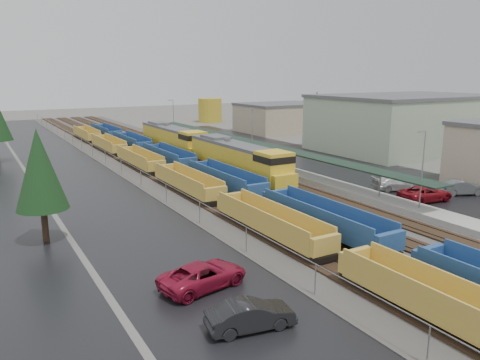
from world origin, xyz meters
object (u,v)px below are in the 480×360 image
object	(u,v)px
parked_car_west_c	(203,275)
parked_car_east_b	(425,194)
well_string_blue	(225,181)
parked_car_east_e	(462,188)
locomotive_lead	(239,160)
parked_car_east_c	(396,183)
well_string_yellow	(188,183)
storage_tank	(210,110)
locomotive_trail	(173,140)
parked_car_west_b	(251,316)

from	to	relation	value
parked_car_west_c	parked_car_east_b	size ratio (longest dim) A/B	0.98
well_string_blue	parked_car_west_c	xyz separation A→B (m)	(-12.80, -20.84, -0.39)
parked_car_east_b	parked_car_east_e	size ratio (longest dim) A/B	1.20
locomotive_lead	parked_car_east_b	bearing A→B (deg)	-56.29
parked_car_east_b	parked_car_east_c	xyz separation A→B (m)	(1.15, 4.89, -0.01)
well_string_yellow	parked_car_west_c	xyz separation A→B (m)	(-8.80, -22.14, -0.32)
storage_tank	parked_car_east_c	size ratio (longest dim) A/B	1.15
parked_car_east_b	parked_car_east_c	world-z (taller)	parked_car_east_b
parked_car_east_e	locomotive_trail	bearing A→B (deg)	47.22
parked_car_west_b	parked_car_east_b	xyz separation A→B (m)	(28.83, 12.19, 0.05)
parked_car_west_b	parked_car_east_c	xyz separation A→B (m)	(29.99, 17.08, 0.04)
well_string_yellow	parked_car_east_b	distance (m)	25.38
locomotive_trail	parked_car_west_c	world-z (taller)	locomotive_trail
parked_car_west_c	well_string_yellow	bearing A→B (deg)	-32.57
storage_tank	parked_car_east_b	xyz separation A→B (m)	(-17.64, -85.03, -2.40)
locomotive_lead	parked_car_east_e	distance (m)	25.50
well_string_yellow	parked_car_east_c	world-z (taller)	well_string_yellow
well_string_blue	locomotive_lead	bearing A→B (deg)	43.09
well_string_blue	parked_car_west_b	xyz separation A→B (m)	(-12.81, -26.48, -0.42)
storage_tank	parked_car_west_b	world-z (taller)	storage_tank
well_string_yellow	parked_car_east_c	bearing A→B (deg)	-26.79
well_string_blue	parked_car_west_b	world-z (taller)	well_string_blue
locomotive_trail	well_string_yellow	distance (m)	24.81
locomotive_trail	parked_car_east_c	bearing A→B (deg)	-68.89
locomotive_lead	well_string_blue	distance (m)	5.65
parked_car_east_b	parked_car_east_e	xyz separation A→B (m)	(5.69, -0.22, -0.01)
locomotive_lead	well_string_blue	size ratio (longest dim) A/B	0.18
locomotive_trail	well_string_blue	size ratio (longest dim) A/B	0.18
locomotive_lead	parked_car_east_e	xyz separation A→B (m)	(17.72, -18.25, -1.77)
parked_car_west_b	parked_car_east_b	bearing A→B (deg)	-57.41
locomotive_lead	well_string_yellow	size ratio (longest dim) A/B	0.19
well_string_yellow	parked_car_west_b	xyz separation A→B (m)	(-8.81, -27.78, -0.35)
well_string_yellow	parked_car_east_c	xyz separation A→B (m)	(21.18, -10.70, -0.31)
locomotive_trail	storage_tank	distance (m)	54.74
parked_car_east_e	parked_car_west_b	bearing A→B (deg)	132.05
parked_car_east_b	parked_car_west_c	bearing A→B (deg)	108.33
parked_car_east_e	storage_tank	bearing A→B (deg)	14.95
well_string_blue	storage_tank	size ratio (longest dim) A/B	18.18
locomotive_lead	storage_tank	world-z (taller)	storage_tank
parked_car_east_c	parked_car_east_b	bearing A→B (deg)	-174.17
parked_car_east_c	locomotive_lead	bearing A→B (deg)	64.21
storage_tank	parked_car_west_b	distance (m)	107.79
storage_tank	parked_car_west_c	world-z (taller)	storage_tank
well_string_blue	parked_car_west_c	world-z (taller)	well_string_blue
well_string_yellow	parked_car_west_b	world-z (taller)	well_string_yellow
locomotive_lead	parked_car_east_c	size ratio (longest dim) A/B	3.86
parked_car_west_c	parked_car_east_b	world-z (taller)	parked_car_east_b
parked_car_west_b	parked_car_west_c	bearing A→B (deg)	9.56
parked_car_west_c	parked_car_west_b	bearing A→B (deg)	168.98
locomotive_lead	well_string_yellow	xyz separation A→B (m)	(-8.00, -2.44, -1.46)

